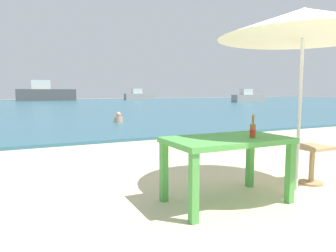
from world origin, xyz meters
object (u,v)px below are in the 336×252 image
patio_umbrella (304,23)px  boat_cargo_ship (46,93)px  boat_ferry (248,97)px  beer_bottle_amber (253,130)px  swimmer_person (118,118)px  boat_barge (139,96)px  picnic_table_green (227,147)px  side_table_wood (312,159)px

patio_umbrella → boat_cargo_ship: boat_cargo_ship is taller
patio_umbrella → boat_ferry: 35.18m
beer_bottle_amber → boat_cargo_ship: size_ratio=0.03×
boat_ferry → boat_cargo_ship: bearing=142.5°
swimmer_person → boat_barge: bearing=68.3°
picnic_table_green → beer_bottle_amber: 0.35m
boat_cargo_ship → boat_ferry: size_ratio=1.81×
swimmer_person → patio_umbrella: bearing=-92.3°
side_table_wood → boat_barge: boat_barge is taller
side_table_wood → swimmer_person: bearing=90.4°
beer_bottle_amber → patio_umbrella: size_ratio=0.12×
picnic_table_green → boat_ferry: bearing=49.2°
side_table_wood → boat_barge: 46.31m
patio_umbrella → boat_barge: patio_umbrella is taller
patio_umbrella → side_table_wood: 1.82m
side_table_wood → boat_ferry: (21.90, 27.04, 0.30)m
picnic_table_green → patio_umbrella: (1.08, -0.05, 1.47)m
picnic_table_green → beer_bottle_amber: size_ratio=5.28×
boat_cargo_ship → boat_barge: boat_cargo_ship is taller
patio_umbrella → boat_barge: (14.36, 44.28, -1.40)m
swimmer_person → boat_cargo_ship: (-0.16, 34.94, 0.87)m
beer_bottle_amber → picnic_table_green: bearing=148.0°
picnic_table_green → boat_cargo_ship: (1.29, 44.06, 0.46)m
boat_cargo_ship → side_table_wood: bearing=-89.7°
beer_bottle_amber → boat_cargo_ship: bearing=88.6°
beer_bottle_amber → patio_umbrella: bearing=6.7°
picnic_table_green → swimmer_person: size_ratio=3.41×
boat_barge → beer_bottle_amber: bearing=-108.9°
swimmer_person → boat_cargo_ship: 34.95m
side_table_wood → boat_ferry: boat_ferry is taller
picnic_table_green → boat_barge: boat_barge is taller
picnic_table_green → patio_umbrella: bearing=-2.8°
picnic_table_green → swimmer_person: (1.45, 9.12, -0.41)m
boat_barge → boat_ferry: 18.89m
picnic_table_green → beer_bottle_amber: (0.24, -0.15, 0.20)m
boat_cargo_ship → boat_ferry: boat_cargo_ship is taller
patio_umbrella → picnic_table_green: bearing=177.2°
beer_bottle_amber → side_table_wood: beer_bottle_amber is taller
boat_ferry → picnic_table_green: bearing=-130.8°
beer_bottle_amber → boat_cargo_ship: boat_cargo_ship is taller
swimmer_person → boat_ferry: bearing=39.3°
patio_umbrella → boat_barge: 46.57m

